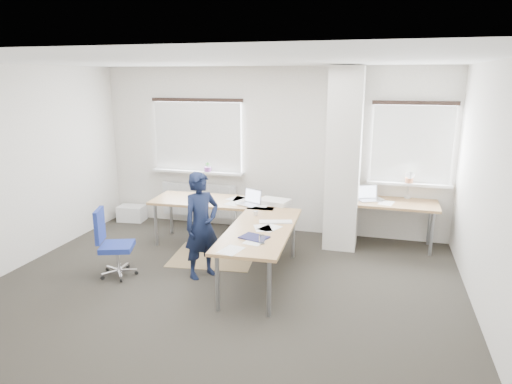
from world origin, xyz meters
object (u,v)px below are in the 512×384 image
(desk_side, at_px, (391,205))
(person, at_px, (202,225))
(task_chair, at_px, (115,257))
(desk_main, at_px, (239,215))

(desk_side, distance_m, person, 3.06)
(desk_side, xyz_separation_m, task_chair, (-3.57, -2.16, -0.42))
(desk_side, distance_m, task_chair, 4.20)
(task_chair, height_order, person, person)
(desk_side, height_order, task_chair, desk_side)
(desk_main, relative_size, person, 1.82)
(desk_main, distance_m, task_chair, 1.79)
(desk_main, xyz_separation_m, task_chair, (-1.45, -0.96, -0.43))
(desk_main, bearing_deg, desk_side, 27.24)
(desk_main, bearing_deg, task_chair, -148.98)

